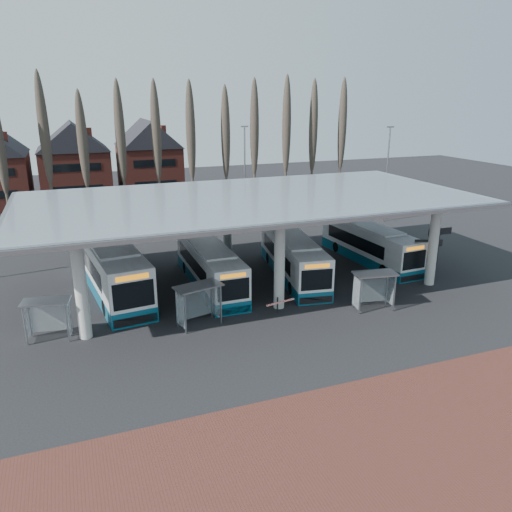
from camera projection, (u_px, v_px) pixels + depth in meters
name	position (u px, v px, depth m)	size (l,w,h in m)	color
ground	(295.00, 323.00, 30.39)	(140.00, 140.00, 0.00)	black
brick_strip	(423.00, 445.00, 19.70)	(70.00, 10.00, 0.03)	#4F251F
station_canopy	(250.00, 205.00, 35.77)	(32.00, 16.00, 6.34)	beige
poplar_row	(175.00, 136.00, 57.08)	(45.10, 1.10, 14.50)	#473D33
townhouse_row	(33.00, 156.00, 62.44)	(36.80, 10.30, 12.25)	maroon
lamp_post_b	(245.00, 172.00, 53.93)	(0.80, 0.16, 10.17)	slate
lamp_post_c	(387.00, 173.00, 53.30)	(0.80, 0.16, 10.17)	slate
bus_0	(110.00, 267.00, 35.01)	(4.28, 13.40, 3.66)	white
bus_1	(209.00, 266.00, 36.01)	(2.45, 11.17, 3.10)	white
bus_2	(293.00, 257.00, 37.92)	(4.18, 11.63, 3.16)	white
bus_3	(368.00, 244.00, 41.46)	(2.95, 11.11, 3.06)	white
shelter_0	(47.00, 310.00, 27.92)	(2.74, 1.70, 2.38)	gray
shelter_1	(198.00, 296.00, 29.59)	(3.02, 2.01, 2.57)	gray
shelter_2	(374.00, 282.00, 31.87)	(2.88, 1.76, 2.51)	gray
info_sign_0	(428.00, 246.00, 36.89)	(2.01, 0.74, 3.08)	black
info_sign_1	(440.00, 234.00, 39.70)	(2.13, 0.19, 3.17)	black
barrier	(280.00, 303.00, 31.27)	(2.04, 0.76, 1.03)	black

